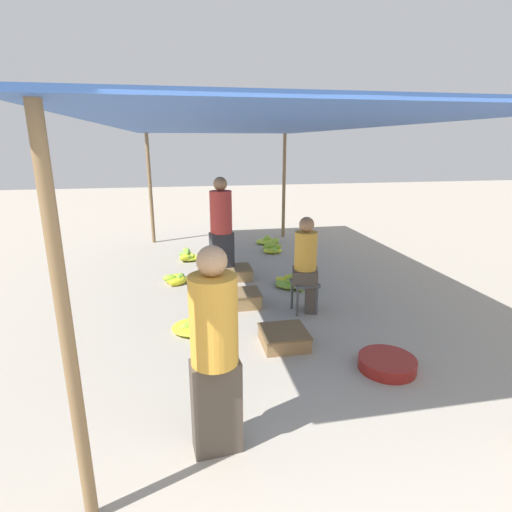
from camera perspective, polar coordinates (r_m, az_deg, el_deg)
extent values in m
cylinder|color=olive|center=(2.46, -25.35, -10.73)|extent=(0.08, 0.08, 2.48)
cylinder|color=olive|center=(9.54, -14.86, 9.16)|extent=(0.08, 0.08, 2.48)
cylinder|color=olive|center=(9.84, 4.01, 9.84)|extent=(0.08, 0.08, 2.48)
cube|color=#33569E|center=(5.88, -1.83, 18.08)|extent=(3.55, 7.73, 0.04)
cube|color=#4C4238|center=(3.20, -5.68, -20.59)|extent=(0.38, 0.23, 0.75)
cylinder|color=gold|center=(2.84, -6.07, -9.11)|extent=(0.38, 0.38, 0.65)
sphere|color=tan|center=(2.69, -6.34, -0.70)|extent=(0.21, 0.21, 0.21)
cube|color=#4C4C4C|center=(5.52, 6.95, -3.88)|extent=(0.34, 0.34, 0.04)
cylinder|color=#4C4C4C|center=(5.44, 5.94, -6.63)|extent=(0.04, 0.04, 0.40)
cylinder|color=#4C4C4C|center=(5.52, 8.66, -6.39)|extent=(0.04, 0.04, 0.40)
cylinder|color=#4C4C4C|center=(5.68, 5.15, -5.61)|extent=(0.04, 0.04, 0.40)
cylinder|color=#4C4C4C|center=(5.76, 7.77, -5.39)|extent=(0.04, 0.04, 0.40)
cube|color=#4C4238|center=(5.64, 7.75, -5.62)|extent=(0.22, 0.33, 0.44)
cube|color=#4C4238|center=(5.48, 6.99, -2.80)|extent=(0.42, 0.42, 0.18)
cylinder|color=gold|center=(5.38, 7.12, 0.74)|extent=(0.37, 0.37, 0.52)
sphere|color=#9E704C|center=(5.30, 7.25, 4.50)|extent=(0.20, 0.20, 0.20)
cylinder|color=maroon|center=(4.51, 18.22, -14.38)|extent=(0.59, 0.59, 0.13)
ellipsoid|color=yellow|center=(6.72, -11.19, -3.63)|extent=(0.33, 0.25, 0.13)
ellipsoid|color=#80B735|center=(6.81, -10.89, -3.14)|extent=(0.13, 0.29, 0.11)
ellipsoid|color=#89BB34|center=(6.87, -10.67, -2.97)|extent=(0.15, 0.22, 0.13)
ellipsoid|color=#AAC82E|center=(6.99, -11.42, -2.93)|extent=(0.31, 0.24, 0.11)
ellipsoid|color=#94C032|center=(6.84, -12.21, -3.10)|extent=(0.23, 0.16, 0.12)
ellipsoid|color=#BED02A|center=(6.87, -10.96, -3.04)|extent=(0.28, 0.33, 0.11)
ellipsoid|color=yellow|center=(6.88, -11.32, -3.28)|extent=(0.39, 0.34, 0.10)
ellipsoid|color=#A9C82E|center=(5.22, -8.21, -9.27)|extent=(0.25, 0.25, 0.14)
ellipsoid|color=#99C131|center=(5.11, -9.26, -9.83)|extent=(0.34, 0.26, 0.13)
ellipsoid|color=#9BC230|center=(5.15, -6.28, -9.61)|extent=(0.34, 0.23, 0.13)
ellipsoid|color=#8EBD33|center=(4.91, -8.22, -10.93)|extent=(0.18, 0.25, 0.15)
ellipsoid|color=yellow|center=(5.14, -8.54, -9.96)|extent=(0.61, 0.53, 0.10)
ellipsoid|color=#85B934|center=(8.08, -9.87, 0.73)|extent=(0.20, 0.27, 0.12)
ellipsoid|color=#7AB536|center=(8.00, -9.50, -0.03)|extent=(0.29, 0.27, 0.09)
ellipsoid|color=#B7CE2B|center=(8.01, -8.50, -0.22)|extent=(0.13, 0.23, 0.11)
ellipsoid|color=#B5CD2C|center=(8.06, -9.56, 0.21)|extent=(0.27, 0.32, 0.11)
ellipsoid|color=#CED727|center=(7.98, -9.94, -0.18)|extent=(0.31, 0.23, 0.13)
ellipsoid|color=#79B536|center=(8.04, -9.75, 0.58)|extent=(0.11, 0.25, 0.15)
ellipsoid|color=#73B238|center=(8.09, -9.96, 0.25)|extent=(0.33, 0.25, 0.11)
ellipsoid|color=#B2CB2C|center=(8.09, -9.48, -0.28)|extent=(0.38, 0.33, 0.10)
ellipsoid|color=#94C032|center=(8.58, 2.79, 1.39)|extent=(0.30, 0.18, 0.11)
ellipsoid|color=#84B934|center=(8.64, 1.80, 1.14)|extent=(0.32, 0.25, 0.10)
ellipsoid|color=#7EB736|center=(8.48, 2.51, 0.99)|extent=(0.21, 0.23, 0.12)
ellipsoid|color=#93BF32|center=(8.50, 2.02, 1.56)|extent=(0.25, 0.14, 0.11)
ellipsoid|color=#8CBC33|center=(8.50, 1.79, 0.89)|extent=(0.12, 0.22, 0.10)
ellipsoid|color=#92BF32|center=(8.45, 2.55, 0.74)|extent=(0.18, 0.23, 0.13)
ellipsoid|color=#A7C72E|center=(8.44, 2.28, 0.78)|extent=(0.20, 0.12, 0.12)
ellipsoid|color=yellow|center=(8.54, 2.39, 0.80)|extent=(0.39, 0.34, 0.10)
ellipsoid|color=#A7C72E|center=(9.26, 2.31, 1.98)|extent=(0.23, 0.27, 0.09)
ellipsoid|color=#C7D428|center=(9.31, 2.31, 2.10)|extent=(0.19, 0.24, 0.11)
ellipsoid|color=#95C031|center=(9.31, 1.58, 2.51)|extent=(0.26, 0.26, 0.15)
ellipsoid|color=#91BE32|center=(9.28, 2.87, 2.17)|extent=(0.26, 0.31, 0.15)
ellipsoid|color=#76B337|center=(9.35, 1.74, 2.20)|extent=(0.25, 0.16, 0.09)
ellipsoid|color=#ADC92D|center=(9.32, 1.65, 2.09)|extent=(0.54, 0.48, 0.10)
ellipsoid|color=#80B835|center=(6.56, 5.14, -3.37)|extent=(0.32, 0.31, 0.11)
ellipsoid|color=#73B237|center=(6.38, 6.21, -4.37)|extent=(0.13, 0.28, 0.14)
ellipsoid|color=#B7CE2B|center=(6.72, 6.75, -3.54)|extent=(0.30, 0.35, 0.10)
ellipsoid|color=yellow|center=(6.61, 5.16, -3.20)|extent=(0.31, 0.26, 0.13)
ellipsoid|color=yellow|center=(6.67, 3.93, -3.52)|extent=(0.30, 0.37, 0.11)
ellipsoid|color=#A9C82E|center=(6.52, 5.58, -2.86)|extent=(0.27, 0.15, 0.10)
ellipsoid|color=#8ABB33|center=(6.58, 5.15, -3.91)|extent=(0.55, 0.48, 0.10)
cube|color=olive|center=(4.75, 4.00, -11.67)|extent=(0.51, 0.51, 0.16)
cube|color=brown|center=(4.71, 4.03, -10.68)|extent=(0.53, 0.53, 0.02)
cube|color=#9E7A4C|center=(5.80, -1.72, -6.17)|extent=(0.44, 0.44, 0.19)
cube|color=brown|center=(5.76, -1.73, -5.20)|extent=(0.46, 0.46, 0.02)
cube|color=#9E7A4C|center=(6.94, -2.88, -2.46)|extent=(0.50, 0.50, 0.18)
cube|color=brown|center=(6.91, -2.89, -1.67)|extent=(0.52, 0.52, 0.02)
cube|color=#2D2D33|center=(6.89, -4.89, 0.08)|extent=(0.42, 0.29, 0.81)
cylinder|color=#BF3833|center=(6.72, -5.04, 6.29)|extent=(0.44, 0.44, 0.70)
sphere|color=#9E704C|center=(6.66, -5.14, 10.24)|extent=(0.23, 0.23, 0.23)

